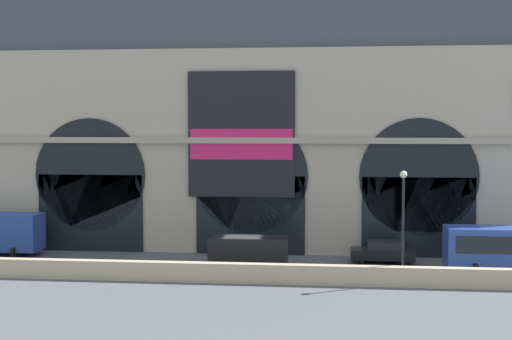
{
  "coord_description": "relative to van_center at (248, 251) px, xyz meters",
  "views": [
    {
      "loc": [
        5.94,
        -46.73,
        9.7
      ],
      "look_at": [
        0.42,
        5.0,
        6.31
      ],
      "focal_mm": 49.27,
      "sensor_mm": 36.0,
      "label": 1
    }
  ],
  "objects": [
    {
      "name": "van_center",
      "position": [
        0.0,
        0.0,
        0.0
      ],
      "size": [
        5.2,
        2.48,
        2.2
      ],
      "color": "black",
      "rests_on": "ground"
    },
    {
      "name": "station_building",
      "position": [
        -0.46,
        7.79,
        8.41
      ],
      "size": [
        51.69,
        4.73,
        19.99
      ],
      "color": "#B2A891",
      "rests_on": "ground"
    },
    {
      "name": "street_lamp_quayside",
      "position": [
        9.82,
        -3.15,
        3.17
      ],
      "size": [
        0.44,
        0.44,
        6.9
      ],
      "color": "black",
      "rests_on": "ground"
    },
    {
      "name": "quay_parapet_wall",
      "position": [
        -0.51,
        -3.95,
        -0.65
      ],
      "size": [
        90.0,
        0.7,
        1.2
      ],
      "primitive_type": "cube",
      "color": "#BCAD8C",
      "rests_on": "ground"
    },
    {
      "name": "car_mideast",
      "position": [
        9.13,
        3.12,
        -0.44
      ],
      "size": [
        4.4,
        2.22,
        1.55
      ],
      "color": "black",
      "rests_on": "ground"
    },
    {
      "name": "ground_plane",
      "position": [
        -0.51,
        0.61,
        -1.25
      ],
      "size": [
        200.0,
        200.0,
        0.0
      ],
      "primitive_type": "plane",
      "color": "#54565B"
    }
  ]
}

